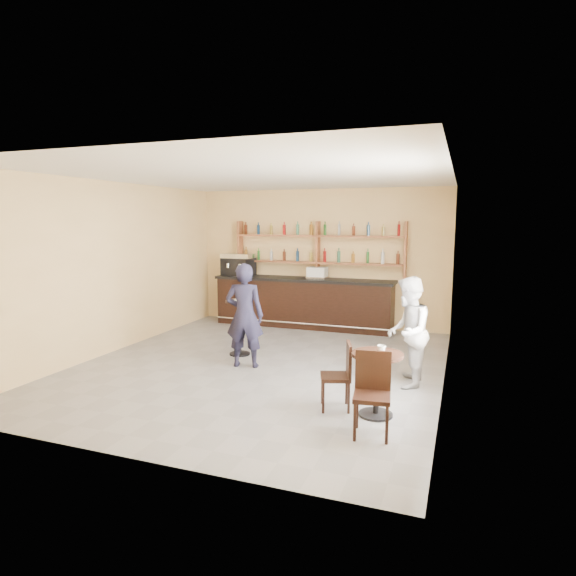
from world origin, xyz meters
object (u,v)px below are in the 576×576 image
(cafe_table, at_px, (376,385))
(chair_south, at_px, (372,396))
(pedestal_table, at_px, (239,328))
(bar_counter, at_px, (303,302))
(man_main, at_px, (245,315))
(patron_second, at_px, (408,332))
(espresso_machine, at_px, (238,264))
(chair_west, at_px, (335,376))
(pastry_case, at_px, (317,273))

(cafe_table, height_order, chair_south, chair_south)
(pedestal_table, distance_m, chair_south, 3.89)
(bar_counter, height_order, man_main, man_main)
(cafe_table, distance_m, patron_second, 1.39)
(cafe_table, bearing_deg, bar_counter, 118.46)
(espresso_machine, bearing_deg, bar_counter, 8.46)
(patron_second, bearing_deg, espresso_machine, -128.39)
(man_main, height_order, chair_west, man_main)
(espresso_machine, height_order, patron_second, espresso_machine)
(man_main, relative_size, chair_south, 1.83)
(pedestal_table, bearing_deg, man_main, -57.07)
(cafe_table, relative_size, patron_second, 0.50)
(pastry_case, bearing_deg, chair_west, -64.47)
(espresso_machine, bearing_deg, man_main, -54.10)
(pedestal_table, distance_m, cafe_table, 3.48)
(bar_counter, height_order, cafe_table, bar_counter)
(pastry_case, distance_m, chair_south, 5.75)
(pedestal_table, bearing_deg, bar_counter, 82.43)
(pedestal_table, relative_size, patron_second, 0.62)
(chair_west, bearing_deg, cafe_table, 66.36)
(bar_counter, distance_m, pastry_case, 0.78)
(chair_south, xyz_separation_m, patron_second, (0.18, 1.91, 0.34))
(pastry_case, height_order, pedestal_table, pastry_case)
(chair_west, distance_m, chair_south, 0.89)
(patron_second, bearing_deg, bar_counter, -141.84)
(pastry_case, xyz_separation_m, chair_south, (2.23, -5.24, -0.80))
(cafe_table, xyz_separation_m, patron_second, (0.23, 1.31, 0.42))
(bar_counter, distance_m, pedestal_table, 2.71)
(pedestal_table, bearing_deg, espresso_machine, 116.08)
(man_main, xyz_separation_m, patron_second, (2.70, -0.03, -0.06))
(pastry_case, bearing_deg, espresso_machine, -174.00)
(bar_counter, relative_size, espresso_machine, 5.70)
(pedestal_table, height_order, cafe_table, pedestal_table)
(pastry_case, height_order, cafe_table, pastry_case)
(espresso_machine, xyz_separation_m, pedestal_table, (1.31, -2.68, -0.90))
(pastry_case, xyz_separation_m, cafe_table, (2.18, -4.64, -0.87))
(man_main, xyz_separation_m, chair_west, (1.92, -1.29, -0.44))
(pedestal_table, relative_size, chair_south, 1.06)
(bar_counter, relative_size, pedestal_table, 4.13)
(chair_south, bearing_deg, pastry_case, 105.17)
(bar_counter, height_order, chair_south, bar_counter)
(espresso_machine, distance_m, pastry_case, 2.01)
(pastry_case, distance_m, chair_west, 4.94)
(chair_west, bearing_deg, bar_counter, -175.26)
(bar_counter, bearing_deg, patron_second, -50.50)
(pastry_case, height_order, chair_south, pastry_case)
(espresso_machine, relative_size, pastry_case, 1.68)
(chair_west, height_order, chair_south, chair_south)
(bar_counter, height_order, pastry_case, pastry_case)
(pastry_case, bearing_deg, chair_south, -60.96)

